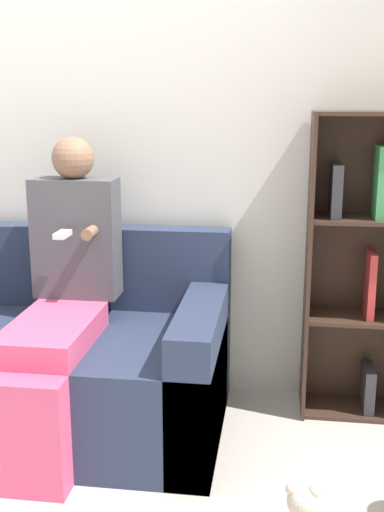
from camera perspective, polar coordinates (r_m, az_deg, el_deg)
back_wall at (r=3.36m, az=-11.09°, el=9.71°), size 10.00×0.06×2.55m
couch at (r=3.16m, az=-14.90°, el=-9.13°), size 1.89×0.93×0.88m
adult_seated at (r=2.89m, az=-11.61°, el=-3.09°), size 0.40×0.89×1.33m
bookshelf at (r=3.15m, az=15.76°, el=-0.49°), size 0.58×0.30×1.45m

